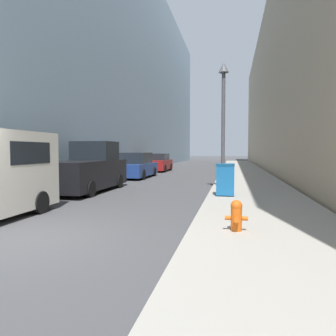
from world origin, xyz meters
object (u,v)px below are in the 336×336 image
object	(u,v)px
fire_hydrant	(236,215)
parked_sedan_near	(136,166)
trash_bin	(225,179)
pickup_truck	(88,170)
parked_sedan_far	(158,163)
lamppost	(223,113)

from	to	relation	value
fire_hydrant	parked_sedan_near	size ratio (longest dim) A/B	0.13
fire_hydrant	parked_sedan_near	xyz separation A→B (m)	(-6.29, 13.87, 0.27)
trash_bin	pickup_truck	xyz separation A→B (m)	(-6.00, 1.35, 0.18)
fire_hydrant	parked_sedan_far	distance (m)	21.60
pickup_truck	parked_sedan_near	xyz separation A→B (m)	(0.05, 7.23, -0.18)
fire_hydrant	parked_sedan_far	size ratio (longest dim) A/B	0.15
pickup_truck	lamppost	bearing A→B (deg)	12.40
lamppost	pickup_truck	distance (m)	6.48
parked_sedan_far	fire_hydrant	bearing A→B (deg)	-72.86
trash_bin	parked_sedan_far	bearing A→B (deg)	111.44
trash_bin	lamppost	bearing A→B (deg)	93.75
trash_bin	parked_sedan_near	size ratio (longest dim) A/B	0.24
parked_sedan_far	parked_sedan_near	bearing A→B (deg)	-89.32
fire_hydrant	pickup_truck	size ratio (longest dim) A/B	0.12
fire_hydrant	parked_sedan_far	bearing A→B (deg)	107.14
pickup_truck	parked_sedan_far	size ratio (longest dim) A/B	1.22
lamppost	parked_sedan_far	distance (m)	14.27
fire_hydrant	parked_sedan_far	world-z (taller)	parked_sedan_far
lamppost	parked_sedan_far	world-z (taller)	lamppost
lamppost	parked_sedan_near	bearing A→B (deg)	134.14
pickup_truck	parked_sedan_near	distance (m)	7.23
lamppost	fire_hydrant	bearing A→B (deg)	-86.31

